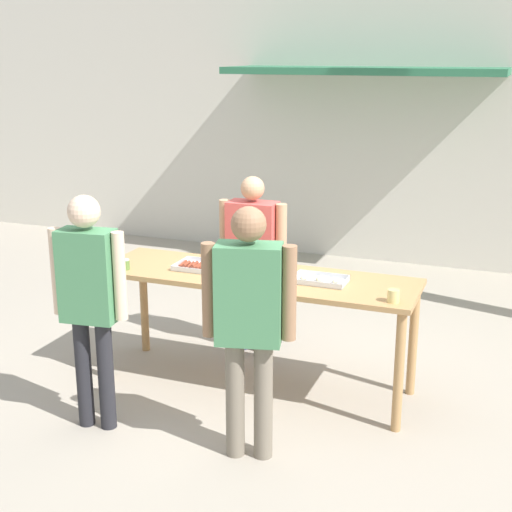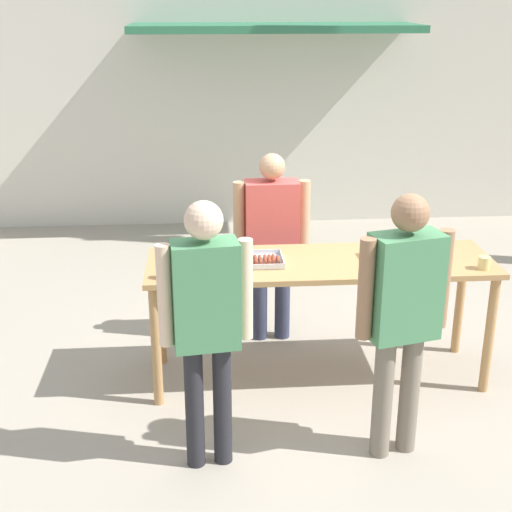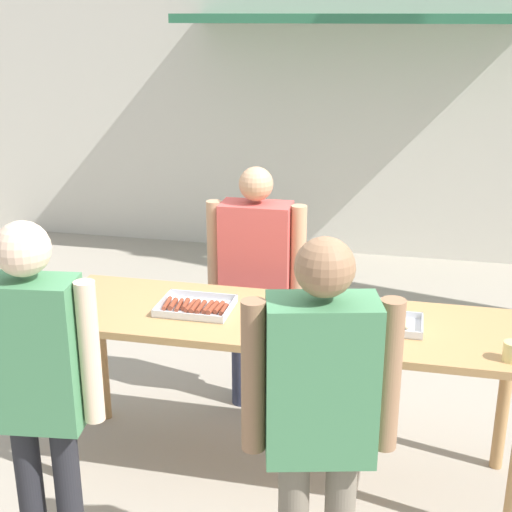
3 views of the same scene
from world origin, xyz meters
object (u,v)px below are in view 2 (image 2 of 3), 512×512
object	(u,v)px
food_tray_sausages	(256,261)
person_customer_holding_hotdog	(206,313)
person_server_behind_table	(272,233)
food_tray_buns	(390,257)
condiment_jar_mustard	(163,273)
condiment_jar_ketchup	(178,272)
beer_cup	(484,263)
person_customer_with_cup	(403,306)

from	to	relation	value
food_tray_sausages	person_customer_holding_hotdog	world-z (taller)	person_customer_holding_hotdog
person_customer_holding_hotdog	person_server_behind_table	bearing A→B (deg)	-114.86
food_tray_buns	condiment_jar_mustard	size ratio (longest dim) A/B	4.76
condiment_jar_ketchup	beer_cup	size ratio (longest dim) A/B	0.92
person_server_behind_table	beer_cup	bearing A→B (deg)	-34.24
condiment_jar_ketchup	person_customer_with_cup	distance (m)	1.54
condiment_jar_mustard	person_customer_holding_hotdog	bearing A→B (deg)	-69.58
condiment_jar_mustard	condiment_jar_ketchup	xyz separation A→B (m)	(0.10, 0.01, 0.00)
condiment_jar_mustard	condiment_jar_ketchup	world-z (taller)	same
person_server_behind_table	person_customer_holding_hotdog	bearing A→B (deg)	-108.65
food_tray_buns	person_customer_with_cup	world-z (taller)	person_customer_with_cup
condiment_jar_ketchup	person_customer_holding_hotdog	bearing A→B (deg)	-76.66
condiment_jar_ketchup	person_customer_holding_hotdog	world-z (taller)	person_customer_holding_hotdog
food_tray_buns	condiment_jar_ketchup	world-z (taller)	condiment_jar_ketchup
condiment_jar_ketchup	person_customer_with_cup	xyz separation A→B (m)	(1.35, -0.74, 0.03)
condiment_jar_ketchup	person_customer_with_cup	world-z (taller)	person_customer_with_cup
condiment_jar_mustard	beer_cup	distance (m)	2.23
beer_cup	condiment_jar_mustard	bearing A→B (deg)	-179.85
person_customer_holding_hotdog	person_customer_with_cup	xyz separation A→B (m)	(1.17, 0.03, -0.01)
food_tray_buns	beer_cup	world-z (taller)	beer_cup
person_customer_with_cup	condiment_jar_mustard	bearing A→B (deg)	-40.48
food_tray_sausages	person_server_behind_table	xyz separation A→B (m)	(0.18, 0.68, -0.02)
food_tray_sausages	condiment_jar_mustard	world-z (taller)	condiment_jar_mustard
person_customer_holding_hotdog	person_customer_with_cup	size ratio (longest dim) A/B	1.00
person_customer_holding_hotdog	food_tray_buns	bearing A→B (deg)	-150.14
beer_cup	person_customer_with_cup	bearing A→B (deg)	-136.72
condiment_jar_mustard	person_customer_holding_hotdog	distance (m)	0.81
food_tray_sausages	person_customer_holding_hotdog	distance (m)	1.08
food_tray_sausages	person_server_behind_table	bearing A→B (deg)	75.40
person_server_behind_table	food_tray_sausages	bearing A→B (deg)	-105.43
food_tray_sausages	food_tray_buns	xyz separation A→B (m)	(0.98, 0.00, 0.00)
food_tray_sausages	beer_cup	bearing A→B (deg)	-8.83
condiment_jar_ketchup	person_server_behind_table	world-z (taller)	person_server_behind_table
beer_cup	person_customer_holding_hotdog	distance (m)	2.09
condiment_jar_mustard	person_customer_holding_hotdog	xyz separation A→B (m)	(0.28, -0.76, 0.04)
food_tray_sausages	condiment_jar_mustard	xyz separation A→B (m)	(-0.65, -0.25, 0.03)
condiment_jar_mustard	food_tray_buns	bearing A→B (deg)	8.80
food_tray_sausages	condiment_jar_ketchup	xyz separation A→B (m)	(-0.55, -0.24, 0.03)
person_server_behind_table	person_customer_with_cup	bearing A→B (deg)	-70.24
beer_cup	person_customer_holding_hotdog	bearing A→B (deg)	-158.59
food_tray_buns	beer_cup	xyz separation A→B (m)	(0.60, -0.25, 0.03)
beer_cup	person_customer_holding_hotdog	world-z (taller)	person_customer_holding_hotdog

